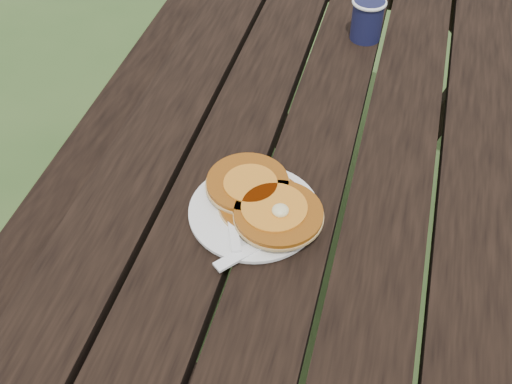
% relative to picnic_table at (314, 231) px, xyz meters
% --- Properties ---
extents(ground, '(60.00, 60.00, 0.00)m').
position_rel_picnic_table_xyz_m(ground, '(0.00, 0.00, -0.37)').
color(ground, '#324E21').
rests_on(ground, ground).
extents(picnic_table, '(1.36, 1.80, 0.75)m').
position_rel_picnic_table_xyz_m(picnic_table, '(0.00, 0.00, 0.00)').
color(picnic_table, black).
rests_on(picnic_table, ground).
extents(plate, '(0.27, 0.27, 0.01)m').
position_rel_picnic_table_xyz_m(plate, '(-0.07, -0.32, 0.39)').
color(plate, white).
rests_on(plate, picnic_table).
extents(pancake_stack, '(0.21, 0.20, 0.04)m').
position_rel_picnic_table_xyz_m(pancake_stack, '(-0.05, -0.31, 0.41)').
color(pancake_stack, '#984F11').
rests_on(pancake_stack, plate).
extents(knife, '(0.13, 0.15, 0.00)m').
position_rel_picnic_table_xyz_m(knife, '(-0.03, -0.39, 0.39)').
color(knife, white).
rests_on(knife, plate).
extents(fork, '(0.09, 0.16, 0.01)m').
position_rel_picnic_table_xyz_m(fork, '(-0.09, -0.37, 0.40)').
color(fork, white).
rests_on(fork, plate).
extents(coffee_cup, '(0.08, 0.08, 0.09)m').
position_rel_picnic_table_xyz_m(coffee_cup, '(0.04, 0.27, 0.44)').
color(coffee_cup, '#151739').
rests_on(coffee_cup, picnic_table).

